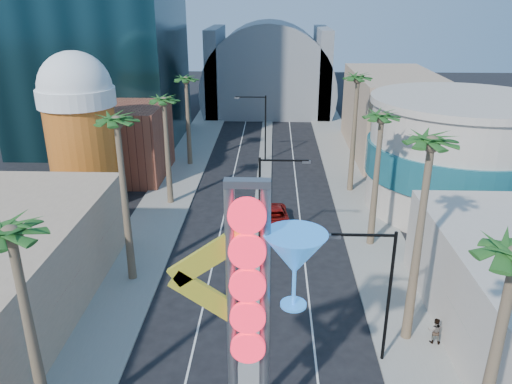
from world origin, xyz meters
name	(u,v)px	position (x,y,z in m)	size (l,w,h in m)	color
sidewalk_west	(175,184)	(-9.50, 35.00, 0.07)	(5.00, 100.00, 0.15)	gray
sidewalk_east	(353,187)	(9.50, 35.00, 0.07)	(5.00, 100.00, 0.15)	gray
median	(264,176)	(0.00, 38.00, 0.07)	(1.60, 84.00, 0.15)	gray
brick_filler_west	(120,141)	(-16.00, 38.00, 4.00)	(10.00, 10.00, 8.00)	brown
filler_east	(393,114)	(16.00, 48.00, 5.00)	(10.00, 20.00, 10.00)	tan
beer_mug	(80,124)	(-17.00, 30.00, 7.84)	(7.00, 7.00, 14.50)	#BF5C19
turquoise_building	(457,155)	(18.00, 30.00, 5.25)	(16.60, 16.60, 10.60)	#BCAF9F
canopy	(268,86)	(0.00, 72.00, 4.31)	(22.00, 16.00, 22.00)	slate
neon_sign	(268,298)	(0.82, 2.96, 7.31)	(6.53, 2.60, 12.55)	gray
streetlight_0	(267,197)	(0.55, 20.00, 4.88)	(3.79, 0.25, 8.00)	black
streetlight_1	(261,121)	(-0.55, 44.00, 4.88)	(3.79, 0.25, 8.00)	black
streetlight_2	(381,286)	(6.72, 8.00, 4.83)	(3.45, 0.25, 8.00)	black
palm_0	(13,249)	(-9.00, 2.00, 9.93)	(2.40, 2.40, 11.70)	brown
palm_1	(118,133)	(-9.00, 16.00, 10.82)	(2.40, 2.40, 12.70)	brown
palm_2	(164,108)	(-9.00, 30.00, 9.48)	(2.40, 2.40, 11.20)	brown
palm_3	(186,85)	(-9.00, 42.00, 9.48)	(2.40, 2.40, 11.20)	brown
palm_5	(430,158)	(9.00, 10.00, 11.27)	(2.40, 2.40, 13.20)	brown
palm_6	(381,126)	(9.00, 22.00, 9.93)	(2.40, 2.40, 11.70)	brown
palm_7	(357,86)	(9.00, 34.00, 10.82)	(2.40, 2.40, 12.70)	brown
red_pickup	(275,218)	(1.20, 25.27, 0.77)	(2.56, 5.55, 1.54)	#98100B
pedestrian_b	(435,331)	(10.48, 9.51, 0.96)	(0.78, 0.61, 1.61)	gray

